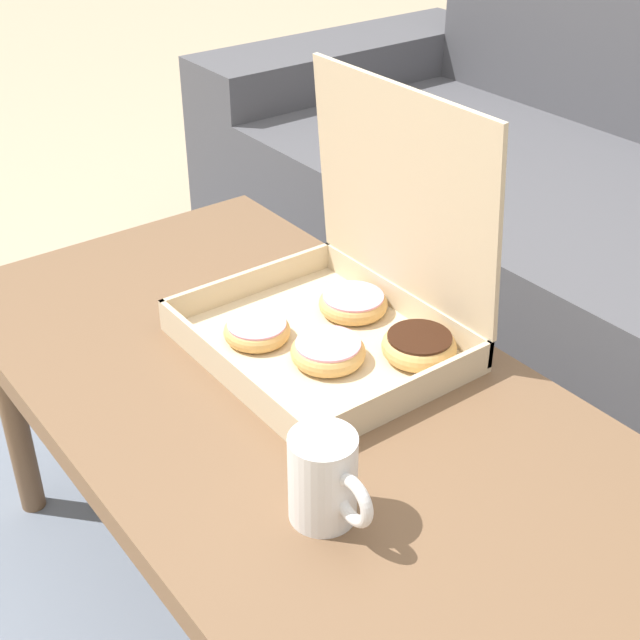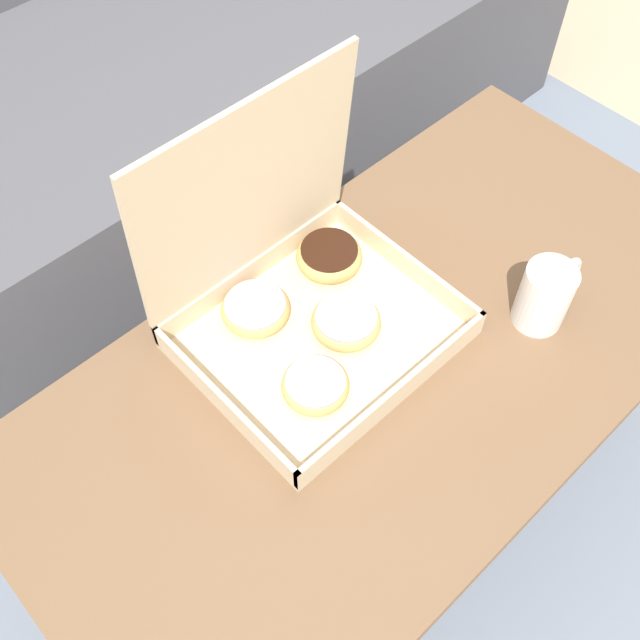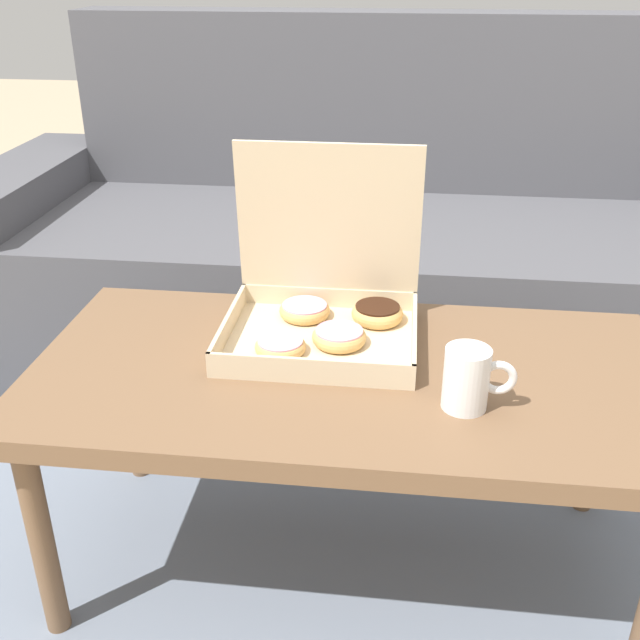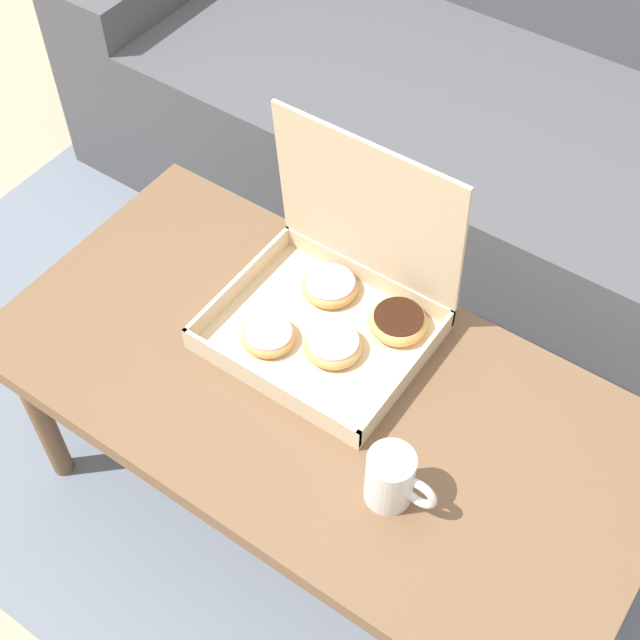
# 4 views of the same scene
# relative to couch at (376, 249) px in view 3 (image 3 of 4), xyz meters

# --- Properties ---
(ground_plane) EXTENTS (12.00, 12.00, 0.00)m
(ground_plane) POSITION_rel_couch_xyz_m (0.00, -0.85, -0.32)
(ground_plane) COLOR tan
(area_rug) EXTENTS (2.58, 2.00, 0.01)m
(area_rug) POSITION_rel_couch_xyz_m (0.00, -0.55, -0.32)
(area_rug) COLOR slate
(area_rug) RESTS_ON ground_plane
(couch) EXTENTS (2.46, 0.89, 1.00)m
(couch) POSITION_rel_couch_xyz_m (0.00, 0.00, 0.00)
(couch) COLOR #4C4C51
(couch) RESTS_ON ground_plane
(coffee_table) EXTENTS (1.17, 0.59, 0.48)m
(coffee_table) POSITION_rel_couch_xyz_m (0.00, -1.02, 0.11)
(coffee_table) COLOR brown
(coffee_table) RESTS_ON ground_plane
(pastry_box) EXTENTS (0.37, 0.32, 0.36)m
(pastry_box) POSITION_rel_couch_xyz_m (-0.06, -0.88, 0.22)
(pastry_box) COLOR beige
(pastry_box) RESTS_ON coffee_table
(coffee_mug) EXTENTS (0.12, 0.08, 0.11)m
(coffee_mug) POSITION_rel_couch_xyz_m (0.21, -1.13, 0.21)
(coffee_mug) COLOR white
(coffee_mug) RESTS_ON coffee_table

